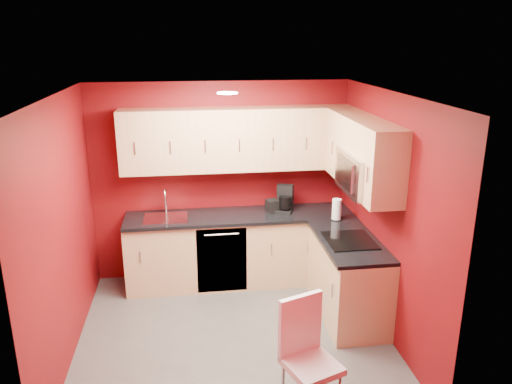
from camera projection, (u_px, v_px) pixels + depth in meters
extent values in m
plane|color=#4C4A47|center=(234.00, 334.00, 5.27)|extent=(3.20, 3.20, 0.00)
plane|color=white|center=(230.00, 95.00, 4.52)|extent=(3.20, 3.20, 0.00)
plane|color=#6B0A0C|center=(221.00, 182.00, 6.31)|extent=(3.20, 0.00, 3.20)
plane|color=#6B0A0C|center=(252.00, 300.00, 3.47)|extent=(3.20, 0.00, 3.20)
plane|color=#6B0A0C|center=(62.00, 232.00, 4.68)|extent=(0.00, 3.00, 3.00)
plane|color=#6B0A0C|center=(388.00, 216.00, 5.10)|extent=(0.00, 3.00, 3.00)
cube|color=tan|center=(240.00, 249.00, 6.30)|extent=(2.80, 0.60, 0.87)
cube|color=tan|center=(347.00, 278.00, 5.54)|extent=(0.60, 1.30, 0.87)
cube|color=black|center=(240.00, 216.00, 6.15)|extent=(2.80, 0.63, 0.04)
cube|color=black|center=(349.00, 241.00, 5.39)|extent=(0.63, 1.27, 0.04)
cube|color=tan|center=(238.00, 139.00, 6.00)|extent=(2.80, 0.35, 0.75)
cube|color=tan|center=(348.00, 144.00, 5.72)|extent=(0.35, 0.57, 0.75)
cube|color=tan|center=(387.00, 169.00, 4.63)|extent=(0.35, 0.22, 0.75)
cube|color=tan|center=(370.00, 137.00, 5.03)|extent=(0.35, 0.76, 0.33)
cube|color=silver|center=(365.00, 173.00, 5.14)|extent=(0.40, 0.76, 0.42)
cube|color=black|center=(347.00, 174.00, 5.12)|extent=(0.02, 0.62, 0.33)
cylinder|color=silver|center=(352.00, 180.00, 4.90)|extent=(0.02, 0.02, 0.29)
cube|color=black|center=(350.00, 240.00, 5.35)|extent=(0.50, 0.55, 0.01)
cube|color=silver|center=(166.00, 218.00, 6.02)|extent=(0.52, 0.42, 0.02)
cylinder|color=silver|center=(166.00, 203.00, 6.17)|extent=(0.02, 0.02, 0.26)
torus|color=silver|center=(165.00, 194.00, 6.06)|extent=(0.02, 0.16, 0.16)
cylinder|color=silver|center=(165.00, 201.00, 6.01)|extent=(0.02, 0.02, 0.12)
cube|color=black|center=(222.00, 260.00, 5.99)|extent=(0.60, 0.02, 0.82)
cylinder|color=white|center=(227.00, 93.00, 4.81)|extent=(0.20, 0.20, 0.01)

